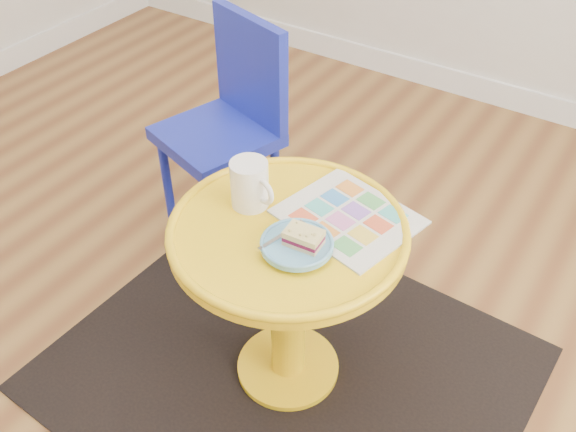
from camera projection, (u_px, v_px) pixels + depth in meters
The scene contains 10 objects.
floor at pixel (186, 355), 1.96m from camera, with size 4.00×4.00×0.00m, color brown.
room_walls at pixel (159, 108), 2.98m from camera, with size 4.00×4.00×4.00m.
rug at pixel (288, 368), 1.92m from camera, with size 1.30×1.10×0.01m, color black.
side_table at pixel (288, 274), 1.67m from camera, with size 0.59×0.59×0.56m.
chair at pixel (230, 118), 2.17m from camera, with size 0.43×0.43×0.79m.
newspaper at pixel (348, 217), 1.59m from camera, with size 0.31×0.27×0.01m, color silver.
mug at pixel (250, 183), 1.59m from camera, with size 0.14×0.10×0.13m.
plate at pixel (297, 245), 1.49m from camera, with size 0.17×0.17×0.02m.
cake_slice at pixel (304, 238), 1.47m from camera, with size 0.09×0.06×0.04m.
fork at pixel (284, 234), 1.51m from camera, with size 0.05×0.14×0.00m.
Camera 1 is at (0.94, -0.86, 1.59)m, focal length 40.00 mm.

